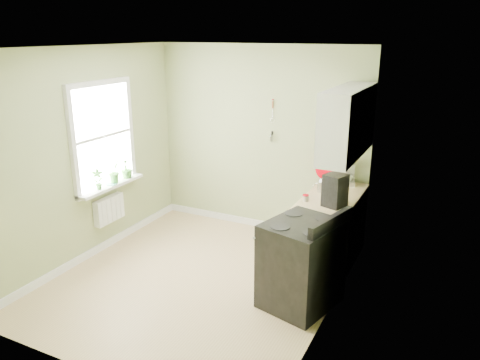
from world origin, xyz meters
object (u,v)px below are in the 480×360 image
at_px(stand_mixer, 349,173).
at_px(kettle, 321,185).
at_px(coffee_maker, 335,191).
at_px(stove, 301,263).

distance_m(stand_mixer, kettle, 0.52).
bearing_deg(kettle, stand_mixer, 63.78).
height_order(stand_mixer, kettle, stand_mixer).
bearing_deg(stand_mixer, coffee_maker, -86.54).
distance_m(stove, kettle, 1.29).
relative_size(stand_mixer, kettle, 2.06).
distance_m(stove, coffee_maker, 0.97).
bearing_deg(kettle, coffee_maker, -56.44).
height_order(kettle, coffee_maker, coffee_maker).
distance_m(stove, stand_mixer, 1.73).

